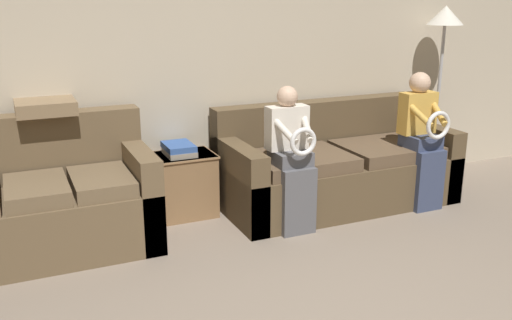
# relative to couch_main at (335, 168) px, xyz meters

# --- Properties ---
(wall_back) EXTENTS (7.56, 0.06, 2.55)m
(wall_back) POSITION_rel_couch_main_xyz_m (-1.00, 0.49, 0.96)
(wall_back) COLOR beige
(wall_back) RESTS_ON ground_plane
(couch_main) EXTENTS (2.06, 0.91, 0.88)m
(couch_main) POSITION_rel_couch_main_xyz_m (0.00, 0.00, 0.00)
(couch_main) COLOR brown
(couch_main) RESTS_ON ground_plane
(couch_side) EXTENTS (1.64, 0.86, 0.96)m
(couch_side) POSITION_rel_couch_main_xyz_m (-2.50, 0.01, 0.03)
(couch_side) COLOR brown
(couch_side) RESTS_ON ground_plane
(child_left_seated) EXTENTS (0.33, 0.37, 1.14)m
(child_left_seated) POSITION_rel_couch_main_xyz_m (-0.64, -0.38, 0.30)
(child_left_seated) COLOR #56565B
(child_left_seated) RESTS_ON ground_plane
(child_right_seated) EXTENTS (0.33, 0.38, 1.18)m
(child_right_seated) POSITION_rel_couch_main_xyz_m (0.64, -0.38, 0.33)
(child_right_seated) COLOR #384260
(child_right_seated) RESTS_ON ground_plane
(side_shelf) EXTENTS (0.57, 0.40, 0.54)m
(side_shelf) POSITION_rel_couch_main_xyz_m (-1.36, 0.24, -0.04)
(side_shelf) COLOR olive
(side_shelf) RESTS_ON ground_plane
(book_stack) EXTENTS (0.23, 0.31, 0.09)m
(book_stack) POSITION_rel_couch_main_xyz_m (-1.36, 0.24, 0.27)
(book_stack) COLOR gray
(book_stack) RESTS_ON side_shelf
(floor_lamp) EXTENTS (0.34, 0.34, 1.71)m
(floor_lamp) POSITION_rel_couch_main_xyz_m (1.30, 0.21, 1.14)
(floor_lamp) COLOR #2D2B28
(floor_lamp) RESTS_ON ground_plane
(throw_pillow) EXTENTS (0.42, 0.42, 0.10)m
(throw_pillow) POSITION_rel_couch_main_xyz_m (-2.36, 0.30, 0.69)
(throw_pillow) COLOR #846B4C
(throw_pillow) RESTS_ON couch_side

